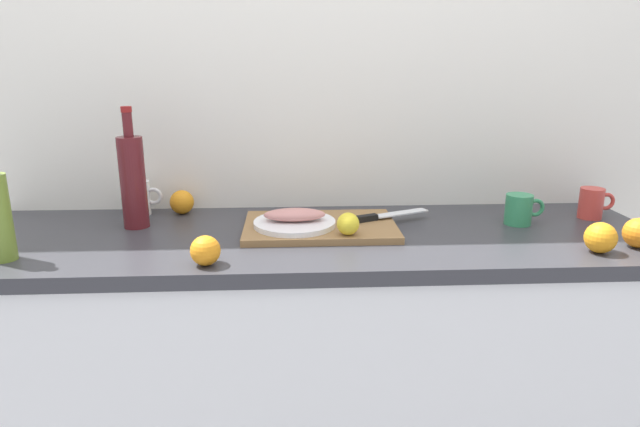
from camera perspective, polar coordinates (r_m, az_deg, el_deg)
name	(u,v)px	position (r m, az deg, el deg)	size (l,w,h in m)	color
back_wall	(310,101)	(1.83, -1.04, 11.60)	(3.20, 0.05, 2.50)	white
kitchen_counter	(315,372)	(1.76, -0.51, -16.16)	(2.00, 0.60, 0.90)	white
cutting_board	(320,227)	(1.60, 0.00, -1.38)	(0.44, 0.30, 0.02)	olive
white_plate	(295,223)	(1.58, -2.66, -1.02)	(0.24, 0.24, 0.01)	white
fish_fillet	(294,215)	(1.57, -2.68, -0.13)	(0.18, 0.08, 0.04)	tan
chef_knife	(376,217)	(1.64, 5.84, -0.34)	(0.28, 0.14, 0.02)	silver
lemon_0	(348,224)	(1.49, 2.94, -1.08)	(0.06, 0.06, 0.06)	yellow
wine_bottle	(133,180)	(1.69, -18.93, 3.31)	(0.07, 0.07, 0.35)	#59191E
coffee_mug_0	(592,203)	(1.91, 26.49, 0.98)	(0.11, 0.07, 0.10)	#CC3F38
coffee_mug_1	(139,198)	(1.85, -18.36, 1.55)	(0.12, 0.08, 0.11)	white
coffee_mug_2	(519,209)	(1.76, 20.08, 0.41)	(0.12, 0.08, 0.09)	#338C59
orange_0	(639,233)	(1.67, 30.29, -1.76)	(0.08, 0.08, 0.08)	orange
orange_1	(205,251)	(1.35, -11.86, -3.80)	(0.07, 0.07, 0.07)	orange
orange_2	(182,202)	(1.82, -14.20, 1.17)	(0.08, 0.08, 0.08)	orange
orange_3	(601,238)	(1.58, 27.21, -2.26)	(0.08, 0.08, 0.08)	orange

